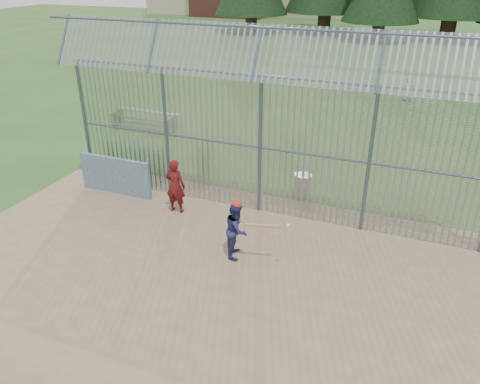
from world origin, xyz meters
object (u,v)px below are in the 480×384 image
at_px(dugout_wall, 115,175).
at_px(trash_can, 303,185).
at_px(bleacher, 144,120).
at_px(onlooker, 175,186).
at_px(batter, 237,230).

height_order(dugout_wall, trash_can, dugout_wall).
bearing_deg(dugout_wall, bleacher, 114.57).
bearing_deg(dugout_wall, onlooker, -8.85).
bearing_deg(dugout_wall, batter, -20.50).
distance_m(batter, onlooker, 2.91).
xyz_separation_m(dugout_wall, batter, (4.88, -1.83, 0.12)).
bearing_deg(onlooker, dugout_wall, -12.17).
relative_size(trash_can, bleacher, 0.27).
distance_m(batter, bleacher, 10.75).
height_order(batter, bleacher, batter).
distance_m(trash_can, bleacher, 9.07).
bearing_deg(batter, onlooker, 45.98).
bearing_deg(trash_can, bleacher, 154.99).
bearing_deg(batter, trash_can, -23.97).
height_order(trash_can, bleacher, trash_can).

